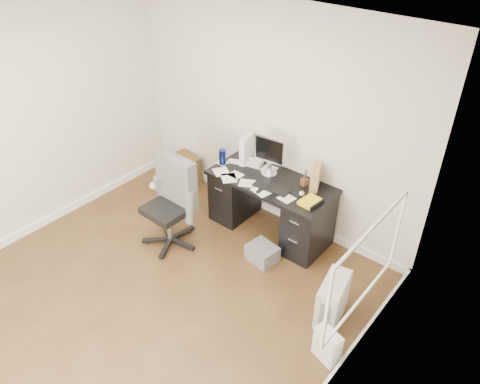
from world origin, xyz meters
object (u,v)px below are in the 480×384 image
at_px(lcd_monitor, 270,156).
at_px(office_chair, 167,205).
at_px(wicker_basket, 182,171).
at_px(pc_tower, 333,300).
at_px(desk, 270,204).
at_px(keyboard, 271,188).

height_order(lcd_monitor, office_chair, lcd_monitor).
bearing_deg(wicker_basket, pc_tower, -15.63).
relative_size(desk, office_chair, 1.36).
relative_size(keyboard, pc_tower, 0.90).
distance_m(desk, pc_tower, 1.50).
xyz_separation_m(keyboard, office_chair, (-0.90, -0.79, -0.21)).
bearing_deg(office_chair, lcd_monitor, 57.53).
xyz_separation_m(desk, office_chair, (-0.79, -0.94, 0.15)).
bearing_deg(pc_tower, keyboard, 142.78).
bearing_deg(office_chair, pc_tower, 7.13).
bearing_deg(pc_tower, wicker_basket, 152.85).
relative_size(lcd_monitor, pc_tower, 1.05).
bearing_deg(lcd_monitor, office_chair, -130.14).
relative_size(lcd_monitor, office_chair, 0.46).
distance_m(lcd_monitor, wicker_basket, 1.72).
distance_m(desk, lcd_monitor, 0.62).
bearing_deg(lcd_monitor, wicker_basket, 173.71).
distance_m(pc_tower, wicker_basket, 3.04).
bearing_deg(desk, pc_tower, -29.11).
relative_size(desk, keyboard, 3.48).
height_order(desk, lcd_monitor, lcd_monitor).
bearing_deg(pc_tower, desk, 139.37).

